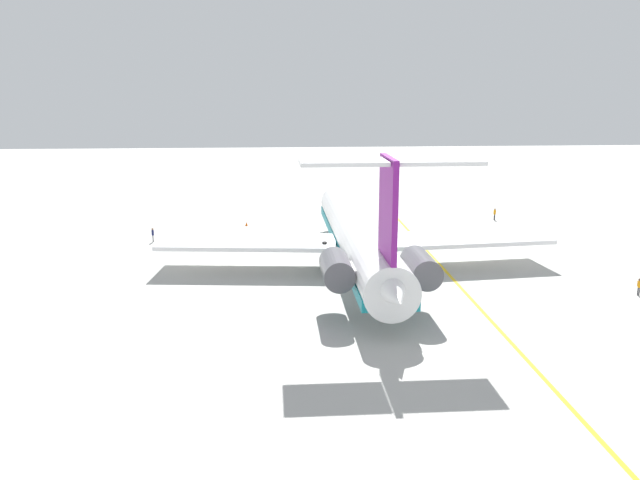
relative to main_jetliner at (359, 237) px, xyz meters
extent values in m
plane|color=#ADADA8|center=(6.04, -13.53, -3.83)|extent=(288.13, 288.13, 0.00)
cylinder|color=white|center=(1.36, 0.00, -0.06)|extent=(42.46, 4.56, 4.53)
cone|color=white|center=(22.58, -0.02, -0.06)|extent=(4.72, 4.35, 4.35)
cone|color=white|center=(-19.87, 0.02, 0.35)|extent=(6.61, 3.85, 3.85)
cube|color=teal|center=(1.36, 0.00, -1.08)|extent=(41.52, 4.65, 1.00)
cube|color=white|center=(2.31, 11.70, -0.85)|extent=(9.02, 19.51, 0.45)
cube|color=white|center=(2.29, -11.70, -0.85)|extent=(9.00, 19.50, 0.45)
cylinder|color=#515156|center=(-13.27, 3.65, 0.28)|extent=(5.66, 2.63, 2.63)
cube|color=white|center=(-13.27, 2.87, 0.28)|extent=(3.40, 1.45, 0.54)
cylinder|color=#515156|center=(-13.27, -3.63, 0.28)|extent=(5.66, 2.63, 2.63)
cube|color=white|center=(-13.27, -2.84, 0.28)|extent=(3.40, 1.45, 0.54)
cube|color=#7A197F|center=(-17.04, 0.01, 6.21)|extent=(6.13, 0.46, 8.02)
cube|color=white|center=(-17.51, 3.65, 9.90)|extent=(4.25, 6.61, 0.32)
cube|color=white|center=(-17.52, -3.62, 9.90)|extent=(4.25, 6.61, 0.32)
cylinder|color=black|center=(14.33, -0.01, -2.12)|extent=(0.50, 0.50, 3.43)
cylinder|color=black|center=(-0.06, 3.62, -2.12)|extent=(0.50, 0.50, 3.43)
cylinder|color=black|center=(-0.06, -3.62, -2.12)|extent=(0.50, 0.50, 3.43)
cylinder|color=black|center=(-10.00, -25.45, -3.43)|extent=(0.10, 0.10, 0.81)
cylinder|color=black|center=(-9.87, -25.39, -3.43)|extent=(0.10, 0.10, 0.81)
cylinder|color=orange|center=(-9.93, -25.42, -2.70)|extent=(0.27, 0.27, 0.64)
sphere|color=brown|center=(-9.93, -25.42, -2.26)|extent=(0.25, 0.25, 0.25)
cylinder|color=orange|center=(-9.77, -25.34, -2.67)|extent=(0.07, 0.07, 0.54)
cylinder|color=black|center=(26.90, -23.93, -3.42)|extent=(0.10, 0.10, 0.82)
cylinder|color=black|center=(27.02, -23.85, -3.42)|extent=(0.10, 0.10, 0.82)
cylinder|color=orange|center=(26.96, -23.89, -2.68)|extent=(0.28, 0.28, 0.65)
sphere|color=#8C6647|center=(26.96, -23.89, -2.23)|extent=(0.26, 0.26, 0.26)
cylinder|color=orange|center=(26.80, -23.99, -2.65)|extent=(0.08, 0.08, 0.55)
cylinder|color=orange|center=(27.11, -23.80, -2.65)|extent=(0.08, 0.08, 0.55)
cylinder|color=black|center=(16.11, 24.28, -3.40)|extent=(0.11, 0.11, 0.87)
cylinder|color=black|center=(15.96, 24.24, -3.40)|extent=(0.11, 0.11, 0.87)
cylinder|color=#191E4C|center=(16.04, 24.26, -2.62)|extent=(0.29, 0.29, 0.69)
sphere|color=#8C6647|center=(16.04, 24.26, -2.15)|extent=(0.27, 0.27, 0.27)
cylinder|color=#191E4C|center=(16.22, 24.31, -2.59)|extent=(0.08, 0.08, 0.58)
cylinder|color=#191E4C|center=(15.85, 24.21, -2.59)|extent=(0.08, 0.08, 0.58)
cone|color=#EA590F|center=(25.25, 12.73, -3.56)|extent=(0.40, 0.40, 0.55)
cube|color=gold|center=(1.36, -9.44, -3.83)|extent=(91.17, 1.28, 0.01)
camera|label=1|loc=(-67.57, 9.07, 15.47)|focal=37.25mm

